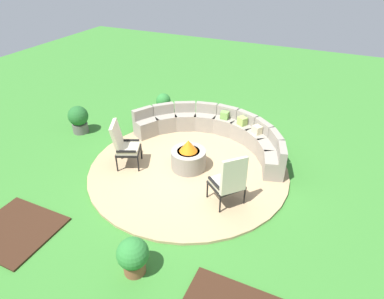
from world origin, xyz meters
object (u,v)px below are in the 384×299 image
object	(u,v)px
lounge_chair_front_right	(229,180)
lounge_chair_front_left	(124,144)
fire_pit	(188,157)
potted_plant_2	(133,256)
potted_plant_0	(79,119)
potted_plant_1	(164,103)
curved_stone_bench	(217,131)

from	to	relation	value
lounge_chair_front_right	lounge_chair_front_left	bearing A→B (deg)	122.46
fire_pit	potted_plant_2	bearing A→B (deg)	-81.83
lounge_chair_front_right	potted_plant_0	size ratio (longest dim) A/B	1.48
potted_plant_2	potted_plant_1	bearing A→B (deg)	114.16
potted_plant_1	potted_plant_2	size ratio (longest dim) A/B	1.00
lounge_chair_front_right	potted_plant_0	distance (m)	5.02
lounge_chair_front_right	potted_plant_2	world-z (taller)	lounge_chair_front_right
fire_pit	potted_plant_1	distance (m)	3.09
fire_pit	potted_plant_0	xyz separation A→B (m)	(-3.60, 0.37, 0.08)
curved_stone_bench	lounge_chair_front_right	world-z (taller)	lounge_chair_front_right
lounge_chair_front_right	potted_plant_1	size ratio (longest dim) A/B	1.68
potted_plant_0	curved_stone_bench	bearing A→B (deg)	16.17
lounge_chair_front_right	potted_plant_2	xyz separation A→B (m)	(-0.85, -2.18, -0.27)
lounge_chair_front_left	lounge_chair_front_right	size ratio (longest dim) A/B	0.99
potted_plant_0	potted_plant_1	xyz separation A→B (m)	(1.62, 2.00, -0.05)
lounge_chair_front_right	potted_plant_0	world-z (taller)	lounge_chair_front_right
lounge_chair_front_left	potted_plant_2	size ratio (longest dim) A/B	1.66
fire_pit	potted_plant_1	size ratio (longest dim) A/B	1.18
lounge_chair_front_left	potted_plant_2	distance (m)	3.09
potted_plant_1	lounge_chair_front_right	bearing A→B (deg)	-44.36
potted_plant_1	potted_plant_2	bearing A→B (deg)	-65.84
lounge_chair_front_left	potted_plant_2	xyz separation A→B (m)	(1.85, -2.46, -0.26)
curved_stone_bench	potted_plant_0	distance (m)	3.91
lounge_chair_front_left	lounge_chair_front_right	distance (m)	2.71
potted_plant_1	potted_plant_0	bearing A→B (deg)	-128.89
fire_pit	potted_plant_1	xyz separation A→B (m)	(-1.98, 2.38, 0.03)
lounge_chair_front_left	potted_plant_2	bearing A→B (deg)	12.66
lounge_chair_front_right	potted_plant_1	world-z (taller)	lounge_chair_front_right
potted_plant_0	potted_plant_2	xyz separation A→B (m)	(4.03, -3.37, -0.05)
fire_pit	curved_stone_bench	world-z (taller)	curved_stone_bench
potted_plant_0	fire_pit	bearing A→B (deg)	-5.95
curved_stone_bench	potted_plant_1	xyz separation A→B (m)	(-2.14, 0.91, 0.01)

